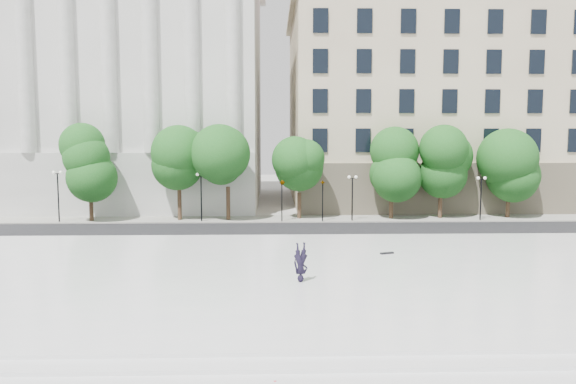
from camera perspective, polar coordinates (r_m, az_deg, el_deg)
name	(u,v)px	position (r m, az deg, el deg)	size (l,w,h in m)	color
ground	(281,297)	(27.13, -0.70, -10.58)	(160.00, 160.00, 0.00)	#A9A6A0
plaza	(280,276)	(29.97, -0.79, -8.53)	(44.00, 22.00, 0.45)	white
street	(278,231)	(44.68, -1.06, -3.99)	(60.00, 8.00, 0.02)	black
far_sidewalk	(277,219)	(50.60, -1.12, -2.76)	(60.00, 4.00, 0.12)	gray
building_west	(125,88)	(66.89, -16.22, 10.14)	(31.50, 27.65, 25.60)	silver
building_east	(449,104)	(68.14, 16.02, 8.60)	(36.00, 26.15, 23.00)	beige
traffic_light_west	(282,180)	(48.48, -0.63, 1.28)	(1.13, 1.93, 4.27)	black
traffic_light_east	(323,181)	(48.68, 3.55, 1.11)	(0.34, 1.58, 4.14)	black
person_lying	(301,276)	(27.95, 1.31, -8.56)	(0.71, 0.46, 1.93)	black
skateboard	(387,253)	(34.77, 10.01, -6.13)	(0.87, 0.22, 0.09)	black
plaza_steps	(285,374)	(18.72, -0.26, -17.99)	(44.00, 3.00, 0.30)	white
street_trees	(311,164)	(49.87, 2.40, 2.84)	(41.65, 5.20, 7.91)	#382619
lamp_posts	(269,189)	(48.85, -1.89, 0.32)	(37.76, 0.28, 4.55)	black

